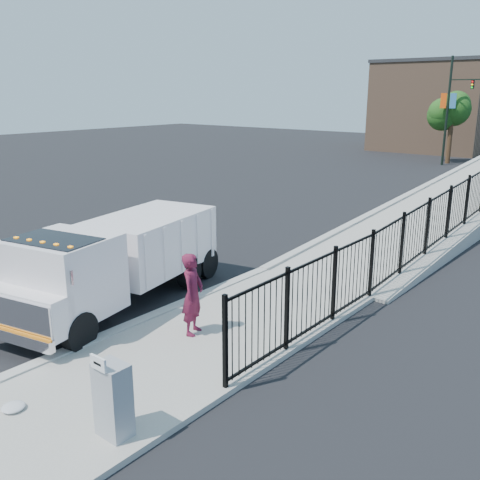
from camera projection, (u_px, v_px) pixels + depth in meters
The scene contains 13 objects.
ground at pixel (171, 312), 13.68m from camera, with size 120.00×120.00×0.00m, color black.
sidewalk at pixel (166, 363), 11.00m from camera, with size 3.55×12.00×0.12m, color #9E998E.
curb at pixel (107, 336), 12.17m from camera, with size 0.30×12.00×0.16m, color #ADAAA3.
ramp at pixel (458, 216), 24.36m from camera, with size 3.95×24.00×1.70m, color #9E998E.
iron_fence at pixel (465, 216), 20.26m from camera, with size 0.10×28.00×1.80m, color black.
truck at pixel (114, 258), 13.74m from camera, with size 3.51×7.11×2.33m.
worker at pixel (193, 294), 12.00m from camera, with size 0.69×0.45×1.89m, color maroon.
utility_cabinet at pixel (113, 400), 8.46m from camera, with size 0.55×0.40×1.25m, color gray.
arrow_sign at pixel (98, 363), 8.09m from camera, with size 0.35×0.04×0.22m, color white.
debris at pixel (13, 407), 9.27m from camera, with size 0.40×0.40×0.10m, color silver.
light_pole_0 at pixel (452, 107), 39.81m from camera, with size 3.77×0.22×8.00m.
tree_0 at pixel (452, 112), 41.12m from camera, with size 2.66×2.66×5.33m.
building at pixel (439, 107), 50.99m from camera, with size 10.00×10.00×8.00m, color #8C664C.
Camera 1 is at (9.37, -8.74, 5.45)m, focal length 40.00 mm.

